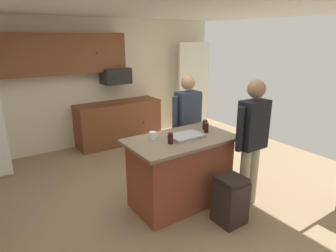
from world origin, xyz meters
The scene contains 16 objects.
floor centered at (0.00, 0.00, 0.00)m, with size 7.04×7.04×0.00m, color #937A5B.
ceiling centered at (0.00, 0.00, 2.60)m, with size 7.04×7.04×0.00m, color white.
back_wall centered at (0.00, 2.80, 1.30)m, with size 6.40×0.10×2.60m, color beige.
french_door_window_panel centered at (2.60, 2.40, 1.10)m, with size 0.90×0.06×2.00m, color white.
cabinet_run_upper centered at (-0.40, 2.60, 1.93)m, with size 2.40×0.38×0.75m.
cabinet_run_lower centered at (0.60, 2.48, 0.45)m, with size 1.80×0.63×0.90m.
microwave_over_range centered at (0.60, 2.50, 1.45)m, with size 0.56×0.40×0.32m, color black.
kitchen_island centered at (0.26, -0.22, 0.49)m, with size 1.43×0.84×0.96m.
person_guest_right centered at (0.86, 0.41, 0.96)m, with size 0.57×0.22×1.66m.
person_guest_left centered at (1.00, -0.78, 1.01)m, with size 0.57×0.23×1.73m.
tumbler_amber centered at (0.69, -0.23, 1.03)m, with size 0.06×0.06×0.14m.
glass_stout_tall centered at (0.78, -0.10, 1.03)m, with size 0.07×0.07×0.13m.
glass_pilsner centered at (0.04, -0.30, 1.03)m, with size 0.07×0.07×0.14m.
mug_blue_stoneware centered at (-0.07, -0.06, 1.01)m, with size 0.13×0.09×0.10m.
serving_tray centered at (0.32, -0.24, 0.98)m, with size 0.44×0.30×0.04m.
trash_bin centered at (0.51, -0.92, 0.30)m, with size 0.34×0.34×0.61m.
Camera 1 is at (-1.90, -3.09, 2.25)m, focal length 31.04 mm.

